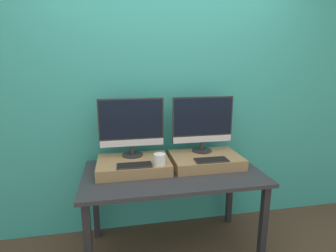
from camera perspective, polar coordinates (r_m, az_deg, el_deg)
name	(u,v)px	position (r m, az deg, el deg)	size (l,w,h in m)	color
wall_back	(163,96)	(2.44, -1.07, 6.60)	(8.00, 0.04, 2.60)	teal
workbench	(173,181)	(2.19, 1.03, -11.84)	(1.43, 0.75, 0.73)	#2D2D33
wooden_riser_left	(134,165)	(2.19, -7.52, -8.40)	(0.58, 0.42, 0.09)	#99754C
monitor_left	(132,125)	(2.20, -7.93, 0.22)	(0.54, 0.18, 0.49)	#282828
keyboard_left	(134,165)	(2.04, -7.31, -8.48)	(0.27, 0.12, 0.01)	#2D2D2D
mug	(160,159)	(2.05, -1.84, -7.24)	(0.09, 0.09, 0.09)	white
wooden_riser_right	(206,160)	(2.30, 8.17, -7.32)	(0.58, 0.42, 0.09)	#99754C
monitor_right	(203,122)	(2.31, 7.56, 0.86)	(0.54, 0.18, 0.49)	#282828
keyboard_right	(211,160)	(2.16, 9.43, -7.30)	(0.27, 0.12, 0.01)	#2D2D2D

